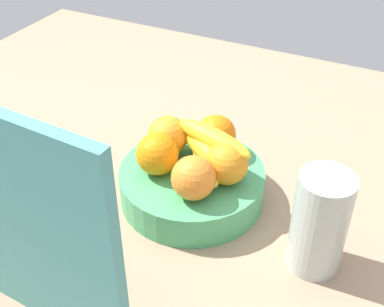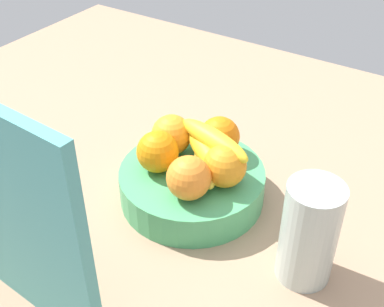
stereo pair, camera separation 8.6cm
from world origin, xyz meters
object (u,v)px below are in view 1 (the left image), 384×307
Objects in this scene: orange_center at (227,163)px; banana_bunch at (207,149)px; fruit_bowl at (192,184)px; orange_front_right at (194,178)px; orange_back_left at (216,135)px; thermos_tumbler at (320,223)px; cutting_board at (33,231)px; orange_back_right at (168,136)px; orange_front_left at (157,154)px.

orange_center is 0.44× the size of banana_bunch.
fruit_bowl is 3.51× the size of orange_front_right.
orange_back_left reaches higher than fruit_bowl.
orange_center is 9.20cm from orange_back_left.
thermos_tumbler reaches higher than fruit_bowl.
orange_front_right is 0.44× the size of banana_bunch.
fruit_bowl is 26.70cm from thermos_tumbler.
orange_center is 37.10cm from cutting_board.
orange_back_left is at bearing -83.64° from banana_bunch.
orange_back_right is at bearing -42.70° from orange_front_right.
banana_bunch is (4.86, -2.24, 0.27)cm from orange_center.
orange_center is (-3.49, -6.30, 0.00)cm from orange_front_right.
fruit_bowl is 9.89cm from orange_center.
thermos_tumbler is at bearing 164.22° from orange_back_right.
orange_front_left is at bearing 27.08° from fruit_bowl.
cutting_board is at bearing 79.35° from orange_back_left.
orange_front_left is 31.21cm from thermos_tumbler.
banana_bunch reaches higher than orange_front_left.
cutting_board is (7.75, 41.25, 7.61)cm from orange_back_left.
orange_center and orange_back_left have the same top height.
orange_back_left is at bearing -81.92° from orange_front_right.
orange_front_left is at bearing -87.68° from cutting_board.
orange_front_left is 1.00× the size of orange_back_right.
banana_bunch is at bearing -99.34° from cutting_board.
banana_bunch is at bearing -129.38° from fruit_bowl.
banana_bunch reaches higher than orange_front_right.
fruit_bowl is at bearing -97.05° from cutting_board.
orange_front_right is at bearing -105.74° from cutting_board.
orange_front_right and orange_back_left have the same top height.
orange_back_right is at bearing -79.84° from orange_front_left.
orange_front_left is at bearing 56.05° from orange_back_left.
orange_back_right is 0.43× the size of thermos_tumbler.
orange_back_left is 0.43× the size of thermos_tumbler.
orange_center reaches higher than fruit_bowl.
cutting_board is (13.19, 33.83, 7.61)cm from orange_center.
orange_front_right is 1.00× the size of orange_back_right.
thermos_tumbler is at bearing -179.46° from orange_front_right.
orange_back_right reaches higher than fruit_bowl.
cutting_board is (6.38, 33.69, 14.77)cm from fruit_bowl.
orange_back_right is 33.39cm from thermos_tumbler.
banana_bunch reaches higher than fruit_bowl.
orange_back_right is (1.08, -6.01, 0.00)cm from orange_front_left.
orange_center is 19.58cm from thermos_tumbler.
orange_center is at bearing -107.64° from cutting_board.
thermos_tumbler reaches higher than orange_back_right.
orange_front_left is 9.26cm from banana_bunch.
banana_bunch is 24.91cm from thermos_tumbler.
fruit_bowl is 10.50cm from orange_back_left.
orange_back_left is 0.22× the size of cutting_board.
orange_front_right is (-8.98, 3.27, 0.00)cm from orange_front_left.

